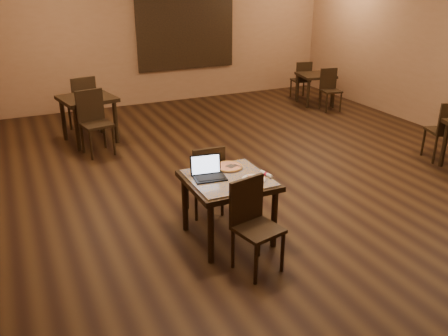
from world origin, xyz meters
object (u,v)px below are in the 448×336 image
pizza_pan (229,168)px  other_table_c_chair_far (446,128)px  other_table_b (88,105)px  tiled_table (228,186)px  other_table_a_chair_far (302,78)px  other_table_b_chair_far (83,101)px  other_table_b_chair_near (94,118)px  chair_main_near (253,220)px  other_table_a_chair_near (330,87)px  laptop (208,172)px  other_table_a (316,79)px  chair_main_far (206,177)px

pizza_pan → other_table_c_chair_far: other_table_c_chair_far is taller
other_table_b → other_table_c_chair_far: size_ratio=1.03×
tiled_table → other_table_a_chair_far: 6.70m
other_table_a_chair_far → tiled_table: bearing=59.7°
tiled_table → other_table_b_chair_far: other_table_b_chair_far is taller
tiled_table → other_table_b_chair_near: 3.57m
tiled_table → chair_main_near: (-0.02, -0.62, -0.11)m
tiled_table → other_table_a_chair_near: bearing=42.6°
other_table_a_chair_far → laptop: bearing=57.8°
tiled_table → laptop: laptop is taller
other_table_b_chair_near → tiled_table: bearing=-87.4°
other_table_b_chair_far → other_table_a_chair_near: bearing=161.8°
laptop → other_table_a_chair_far: 6.76m
laptop → other_table_a: bearing=52.2°
other_table_a_chair_far → other_table_b: bearing=21.2°
tiled_table → other_table_a: tiled_table is taller
chair_main_far → other_table_b: bearing=-74.5°
tiled_table → other_table_b_chair_far: 4.78m
chair_main_near → other_table_b_chair_far: bearing=85.7°
laptop → chair_main_near: bearing=-68.0°
other_table_a → other_table_c_chair_far: 3.85m
pizza_pan → other_table_a_chair_near: bearing=41.7°
other_table_a_chair_near → tiled_table: bearing=-127.1°
other_table_b → other_table_a: bearing=-5.6°
other_table_a → other_table_c_chair_far: bearing=-82.7°
pizza_pan → other_table_b: bearing=103.6°
other_table_b_chair_far → other_table_b: bearing=77.5°
chair_main_far → other_table_b_chair_far: 4.17m
tiled_table → other_table_b: other_table_b is taller
other_table_b_chair_far → tiled_table: bearing=88.7°
other_table_b_chair_near → other_table_c_chair_far: bearing=-39.7°
other_table_a_chair_near → other_table_a_chair_far: size_ratio=1.00×
chair_main_far → other_table_b_chair_far: size_ratio=0.88×
other_table_a_chair_near → chair_main_near: bearing=-123.2°
chair_main_far → other_table_b: chair_main_far is taller
other_table_b_chair_far → other_table_c_chair_far: (4.97, -4.00, -0.04)m
chair_main_far → other_table_a_chair_near: chair_main_far is taller
chair_main_far → other_table_a: bearing=-135.5°
chair_main_far → other_table_a_chair_near: (4.39, 3.42, -0.02)m
laptop → other_table_a_chair_near: (4.59, 3.93, -0.32)m
tiled_table → other_table_a_chair_far: size_ratio=1.02×
other_table_a → other_table_b_chair_near: (-5.20, -1.09, 0.02)m
other_table_b → other_table_b_chair_far: other_table_b_chair_far is taller
laptop → other_table_a_chair_near: laptop is taller
other_table_a → other_table_b_chair_near: bearing=-157.9°
laptop → tiled_table: bearing=-19.8°
other_table_b → other_table_c_chair_far: other_table_c_chair_far is taller
tiled_table → other_table_c_chair_far: other_table_c_chair_far is taller
chair_main_far → other_table_a_chair_far: 6.25m
other_table_a → other_table_a_chair_near: other_table_a_chair_near is taller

